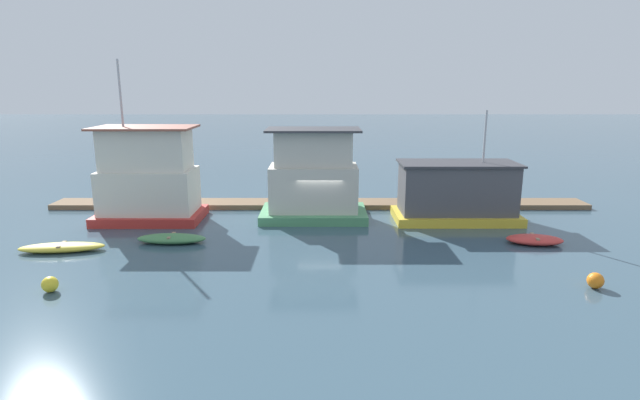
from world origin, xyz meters
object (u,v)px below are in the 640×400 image
dinghy_green (172,239)px  mooring_post_far_right (491,196)px  houseboat_green (314,180)px  mooring_post_near_left (277,200)px  houseboat_yellow (457,193)px  dinghy_red (535,240)px  dinghy_yellow (62,247)px  buoy_orange (596,281)px  mooring_post_near_right (130,196)px  buoy_yellow (50,284)px  houseboat_red (148,179)px

dinghy_green → mooring_post_far_right: 18.91m
houseboat_green → mooring_post_near_left: bearing=144.3°
houseboat_yellow → dinghy_red: (2.75, -4.32, -1.39)m
dinghy_yellow → buoy_orange: buoy_orange is taller
mooring_post_near_right → dinghy_green: bearing=-55.6°
mooring_post_far_right → buoy_orange: (0.07, -11.87, -0.63)m
buoy_yellow → mooring_post_near_left: bearing=58.3°
mooring_post_near_right → buoy_orange: (22.19, -11.87, -0.63)m
houseboat_green → dinghy_yellow: 13.30m
dinghy_yellow → mooring_post_far_right: mooring_post_far_right is taller
dinghy_green → mooring_post_far_right: mooring_post_far_right is taller
houseboat_green → buoy_yellow: houseboat_green is taller
houseboat_yellow → mooring_post_near_left: houseboat_yellow is taller
mooring_post_near_left → dinghy_red: bearing=-26.3°
dinghy_red → buoy_orange: buoy_orange is taller
dinghy_yellow → mooring_post_near_left: 12.14m
houseboat_green → buoy_yellow: (-9.80, -10.61, -1.93)m
houseboat_red → dinghy_red: houseboat_red is taller
houseboat_yellow → mooring_post_near_right: houseboat_yellow is taller
houseboat_red → houseboat_yellow: 17.47m
houseboat_yellow → dinghy_red: bearing=-57.5°
houseboat_yellow → dinghy_yellow: bearing=-164.7°
houseboat_green → mooring_post_near_right: (-11.26, 1.61, -1.29)m
houseboat_yellow → mooring_post_far_right: (2.75, 2.16, -0.68)m
dinghy_yellow → buoy_orange: 23.04m
dinghy_red → mooring_post_near_right: 23.07m
dinghy_red → mooring_post_near_right: mooring_post_near_right is taller
dinghy_yellow → houseboat_green: bearing=27.1°
dinghy_red → houseboat_yellow: bearing=122.5°
houseboat_green → dinghy_red: 12.08m
dinghy_green → mooring_post_near_right: (-4.32, 6.31, 0.71)m
mooring_post_near_left → buoy_yellow: mooring_post_near_left is taller
dinghy_green → mooring_post_near_right: 7.68m
houseboat_green → dinghy_green: bearing=-145.9°
houseboat_red → houseboat_green: (9.33, 0.49, -0.20)m
houseboat_green → mooring_post_near_right: size_ratio=3.24×
dinghy_green → buoy_yellow: buoy_yellow is taller
buoy_yellow → dinghy_green: bearing=64.2°
dinghy_yellow → buoy_yellow: 5.00m
dinghy_green → mooring_post_near_left: size_ratio=2.53×
mooring_post_far_right → buoy_orange: bearing=-89.7°
houseboat_yellow → mooring_post_near_right: size_ratio=3.71×
dinghy_green → dinghy_red: bearing=-0.6°
buoy_orange → buoy_yellow: bearing=-179.0°
dinghy_yellow → buoy_yellow: size_ratio=6.60×
mooring_post_near_right → houseboat_yellow: bearing=-6.4°
houseboat_yellow → mooring_post_far_right: bearing=38.2°
dinghy_green → dinghy_yellow: bearing=-164.9°
houseboat_green → dinghy_green: houseboat_green is taller
dinghy_green → dinghy_red: size_ratio=1.20×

